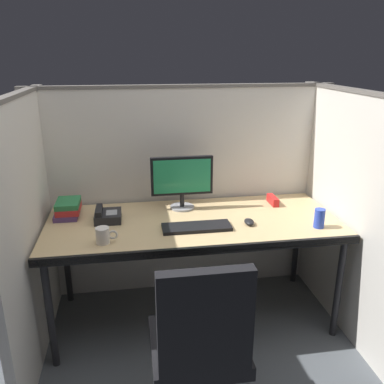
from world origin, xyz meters
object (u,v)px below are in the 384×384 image
desk (193,228)px  desk_phone (107,216)px  monitor_center (182,179)px  computer_mouse (249,222)px  office_chair (199,370)px  coffee_mug (103,235)px  soda_can (319,218)px  keyboard_main (196,227)px  red_stapler (273,200)px  book_stack (68,209)px

desk → desk_phone: bearing=169.7°
monitor_center → computer_mouse: size_ratio=4.48×
office_chair → computer_mouse: 0.99m
computer_mouse → desk_phone: bearing=167.0°
desk → desk_phone: desk_phone is taller
coffee_mug → soda_can: size_ratio=1.03×
office_chair → soda_can: (0.88, 0.68, 0.44)m
desk → keyboard_main: keyboard_main is taller
red_stapler → desk_phone: size_ratio=0.79×
red_stapler → book_stack: book_stack is taller
desk → soda_can: soda_can is taller
desk → office_chair: size_ratio=1.95×
computer_mouse → red_stapler: bearing=50.3°
keyboard_main → monitor_center: bearing=96.2°
office_chair → desk_phone: (-0.44, 1.00, 0.41)m
office_chair → soda_can: size_ratio=7.99×
monitor_center → computer_mouse: bearing=-42.2°
red_stapler → coffee_mug: size_ratio=1.19×
monitor_center → red_stapler: size_ratio=2.87×
computer_mouse → desk: bearing=162.8°
red_stapler → computer_mouse: bearing=-129.7°
soda_can → monitor_center: bearing=150.1°
coffee_mug → book_stack: bearing=119.4°
desk_phone → coffee_mug: bearing=-91.2°
monitor_center → keyboard_main: size_ratio=1.00×
desk → red_stapler: size_ratio=12.67×
monitor_center → coffee_mug: size_ratio=3.41×
keyboard_main → office_chair: bearing=-98.4°
desk → coffee_mug: coffee_mug is taller
desk → book_stack: 0.85m
keyboard_main → soda_can: 0.77m
office_chair → keyboard_main: bearing=80.2°
book_stack → soda_can: (1.58, -0.43, 0.01)m
desk_phone → desk: bearing=-10.3°
monitor_center → book_stack: 0.79m
monitor_center → computer_mouse: monitor_center is taller
red_stapler → soda_can: (0.14, -0.45, 0.03)m
keyboard_main → red_stapler: 0.71m
office_chair → desk: bearing=81.2°
coffee_mug → computer_mouse: bearing=8.0°
keyboard_main → soda_can: (0.77, -0.10, 0.05)m
desk → coffee_mug: 0.62m
red_stapler → soda_can: 0.47m
office_chair → coffee_mug: size_ratio=7.74×
red_stapler → desk_phone: (-1.18, -0.13, 0.01)m
desk → monitor_center: size_ratio=4.42×
desk → keyboard_main: bearing=-91.2°
office_chair → desk_phone: 1.16m
coffee_mug → desk: bearing=22.6°
office_chair → book_stack: office_chair is taller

